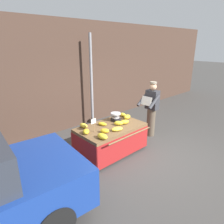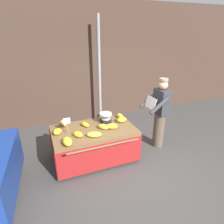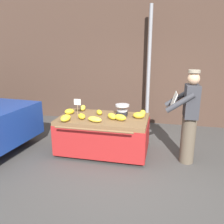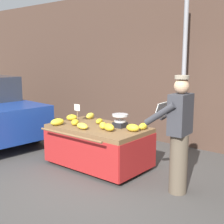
% 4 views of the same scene
% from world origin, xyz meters
% --- Properties ---
extents(ground_plane, '(60.00, 60.00, 0.00)m').
position_xyz_m(ground_plane, '(0.00, 0.00, 0.00)').
color(ground_plane, '#423F3D').
extents(back_wall, '(16.00, 0.24, 3.51)m').
position_xyz_m(back_wall, '(0.00, 3.08, 1.76)').
color(back_wall, '#473328').
rests_on(back_wall, ground).
extents(street_pole, '(0.09, 0.09, 3.10)m').
position_xyz_m(street_pole, '(0.17, 2.58, 1.55)').
color(street_pole, gray).
rests_on(street_pole, ground).
extents(banana_cart, '(1.77, 1.25, 0.75)m').
position_xyz_m(banana_cart, '(-0.57, 0.82, 0.54)').
color(banana_cart, brown).
rests_on(banana_cart, ground).
extents(weighing_scale, '(0.28, 0.28, 0.23)m').
position_xyz_m(weighing_scale, '(-0.22, 1.00, 0.86)').
color(weighing_scale, black).
rests_on(weighing_scale, banana_cart).
extents(price_sign, '(0.14, 0.01, 0.34)m').
position_xyz_m(price_sign, '(-1.11, 0.83, 0.99)').
color(price_sign, '#997A51').
rests_on(price_sign, banana_cart).
extents(banana_bunch_0, '(0.33, 0.25, 0.10)m').
position_xyz_m(banana_bunch_0, '(-0.65, 0.50, 0.79)').
color(banana_bunch_0, yellow).
rests_on(banana_bunch_0, banana_cart).
extents(banana_bunch_1, '(0.24, 0.25, 0.11)m').
position_xyz_m(banana_bunch_1, '(-0.95, 0.61, 0.80)').
color(banana_bunch_1, gold).
rests_on(banana_bunch_1, banana_cart).
extents(banana_bunch_2, '(0.20, 0.26, 0.09)m').
position_xyz_m(banana_bunch_2, '(-0.70, 1.00, 0.79)').
color(banana_bunch_2, gold).
rests_on(banana_bunch_2, banana_cart).
extents(banana_bunch_3, '(0.14, 0.22, 0.11)m').
position_xyz_m(banana_bunch_3, '(0.18, 1.12, 0.80)').
color(banana_bunch_3, yellow).
rests_on(banana_bunch_3, banana_cart).
extents(banana_bunch_4, '(0.16, 0.26, 0.12)m').
position_xyz_m(banana_bunch_4, '(-1.14, 1.21, 0.80)').
color(banana_bunch_4, yellow).
rests_on(banana_bunch_4, banana_cart).
extents(banana_bunch_5, '(0.25, 0.26, 0.12)m').
position_xyz_m(banana_bunch_5, '(-0.38, 0.72, 0.80)').
color(banana_bunch_5, yellow).
rests_on(banana_bunch_5, banana_cart).
extents(banana_bunch_6, '(0.18, 0.29, 0.12)m').
position_xyz_m(banana_bunch_6, '(-1.19, 0.41, 0.81)').
color(banana_bunch_6, yellow).
rests_on(banana_bunch_6, banana_cart).
extents(banana_bunch_7, '(0.24, 0.19, 0.12)m').
position_xyz_m(banana_bunch_7, '(0.13, 0.90, 0.81)').
color(banana_bunch_7, gold).
rests_on(banana_bunch_7, banana_cart).
extents(banana_bunch_8, '(0.25, 0.26, 0.11)m').
position_xyz_m(banana_bunch_8, '(-1.31, 0.87, 0.80)').
color(banana_bunch_8, gold).
rests_on(banana_bunch_8, banana_cart).
extents(banana_bunch_9, '(0.28, 0.22, 0.12)m').
position_xyz_m(banana_bunch_9, '(-0.20, 0.68, 0.81)').
color(banana_bunch_9, gold).
rests_on(banana_bunch_9, banana_cart).
extents(vendor_person, '(0.59, 0.53, 1.71)m').
position_xyz_m(vendor_person, '(1.04, 0.74, 0.87)').
color(vendor_person, brown).
rests_on(vendor_person, ground).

